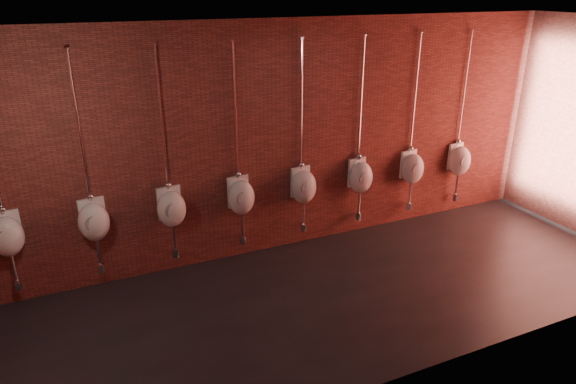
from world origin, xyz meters
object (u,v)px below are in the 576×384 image
object	(u,v)px
urinal_3	(241,196)
urinal_6	(412,168)
urinal_1	(94,221)
urinal_2	(171,208)
urinal_5	(360,176)
urinal_0	(7,235)
urinal_7	(459,160)
urinal_4	(304,186)

from	to	relation	value
urinal_3	urinal_6	distance (m)	2.81
urinal_1	urinal_3	world-z (taller)	same
urinal_2	urinal_6	size ratio (longest dim) A/B	1.00
urinal_3	urinal_5	xyz separation A→B (m)	(1.87, 0.00, 0.00)
urinal_2	urinal_5	distance (m)	2.81
urinal_0	urinal_7	bearing A→B (deg)	0.00
urinal_6	urinal_3	bearing A→B (deg)	180.00
urinal_3	urinal_5	distance (m)	1.87
urinal_7	urinal_6	bearing A→B (deg)	180.00
urinal_1	urinal_2	size ratio (longest dim) A/B	1.00
urinal_3	urinal_0	bearing A→B (deg)	180.00
urinal_3	urinal_4	size ratio (longest dim) A/B	1.00
urinal_3	urinal_7	distance (m)	3.74
urinal_1	urinal_6	distance (m)	4.68
urinal_1	urinal_3	xyz separation A→B (m)	(1.87, 0.00, 0.00)
urinal_3	urinal_7	size ratio (longest dim) A/B	1.00
urinal_1	urinal_4	distance (m)	2.81
urinal_0	urinal_7	world-z (taller)	same
urinal_6	urinal_2	bearing A→B (deg)	180.00
urinal_3	urinal_4	world-z (taller)	same
urinal_4	urinal_7	world-z (taller)	same
urinal_5	urinal_7	size ratio (longest dim) A/B	1.00
urinal_7	urinal_3	bearing A→B (deg)	180.00
urinal_4	urinal_7	distance (m)	2.81
urinal_3	urinal_6	size ratio (longest dim) A/B	1.00
urinal_0	urinal_1	world-z (taller)	same
urinal_6	urinal_7	distance (m)	0.94
urinal_2	urinal_3	size ratio (longest dim) A/B	1.00
urinal_5	urinal_4	bearing A→B (deg)	180.00
urinal_3	urinal_1	bearing A→B (deg)	180.00
urinal_1	urinal_4	world-z (taller)	same
urinal_2	urinal_3	world-z (taller)	same
urinal_1	urinal_2	bearing A→B (deg)	0.00
urinal_2	urinal_4	size ratio (longest dim) A/B	1.00
urinal_1	urinal_7	size ratio (longest dim) A/B	1.00
urinal_4	urinal_6	bearing A→B (deg)	0.00
urinal_0	urinal_5	size ratio (longest dim) A/B	1.00
urinal_6	urinal_7	size ratio (longest dim) A/B	1.00
urinal_3	urinal_6	bearing A→B (deg)	0.00
urinal_1	urinal_5	world-z (taller)	same
urinal_2	urinal_6	xyz separation A→B (m)	(3.74, 0.00, 0.00)
urinal_4	urinal_6	xyz separation A→B (m)	(1.87, 0.00, 0.00)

